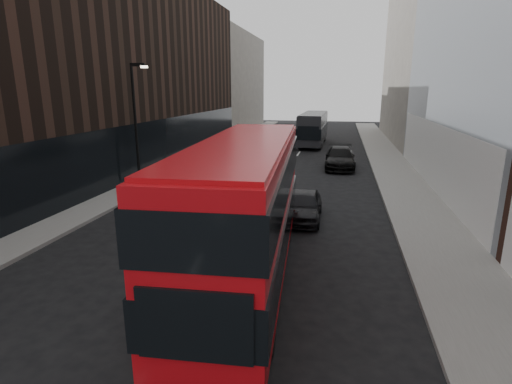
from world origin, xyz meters
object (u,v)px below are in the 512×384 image
Objects in this scene: street_lamp at (136,116)px; car_c at (340,158)px; car_a at (304,205)px; red_bus at (245,205)px; car_b at (342,160)px; grey_bus at (313,128)px.

car_c is at bearing 33.53° from street_lamp.
car_a is (10.41, -4.67, -3.52)m from street_lamp.
car_c reaches higher than car_a.
car_a is at bearing 75.31° from red_bus.
car_a reaches higher than car_b.
grey_bus reaches higher than car_b.
car_b is 0.23m from car_c.
car_b is at bearing 77.49° from red_bus.
red_bus reaches higher than grey_bus.
car_b is at bearing 34.52° from car_c.
red_bus is at bearing -99.07° from car_c.
red_bus is at bearing -49.87° from street_lamp.
red_bus is 2.81× the size of car_a.
street_lamp is 0.64× the size of red_bus.
grey_bus is 12.64m from car_b.
car_c is (11.91, 7.89, -3.42)m from street_lamp.
street_lamp is at bearing -112.87° from grey_bus.
red_bus is at bearing -88.44° from grey_bus.
street_lamp reaches higher than car_a.
street_lamp is 14.69m from car_c.
red_bus is 1.07× the size of grey_bus.
car_c is (2.68, 18.83, -1.64)m from red_bus.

